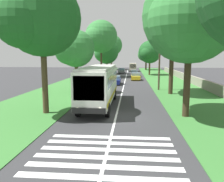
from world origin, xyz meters
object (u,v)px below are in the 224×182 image
trailing_car_2 (134,73)px  roadside_tree_right_4 (146,54)px  roadside_tree_left_2 (106,53)px  roadside_tree_left_4 (40,20)px  roadside_tree_left_0 (111,46)px  roadside_tree_right_1 (149,53)px  trailing_car_3 (122,71)px  utility_pole (159,61)px  roadside_tree_right_3 (171,23)px  trailing_minibus_0 (133,66)px  roadside_tree_left_1 (75,50)px  coach_bus (99,83)px  roadside_tree_left_3 (100,38)px  roadside_tree_right_2 (187,19)px  trailing_car_0 (115,80)px  trailing_car_1 (136,77)px

trailing_car_2 → roadside_tree_right_4: bearing=-9.4°
trailing_car_2 → roadside_tree_left_2: bearing=54.1°
trailing_car_2 → roadside_tree_left_4: (-37.27, 7.89, 6.79)m
roadside_tree_left_0 → roadside_tree_right_1: bearing=-152.5°
trailing_car_3 → utility_pole: (-32.80, -6.52, 3.33)m
roadside_tree_left_2 → roadside_tree_left_0: bearing=1.3°
trailing_car_3 → roadside_tree_right_3: roadside_tree_right_3 is taller
roadside_tree_left_2 → roadside_tree_right_3: (-31.84, -11.32, 2.93)m
trailing_minibus_0 → roadside_tree_right_3: bearing=-174.5°
roadside_tree_left_1 → roadside_tree_right_4: bearing=-13.0°
roadside_tree_left_2 → roadside_tree_left_1: bearing=179.2°
roadside_tree_left_0 → coach_bus: bearing=-176.0°
roadside_tree_left_3 → coach_bus: bearing=-172.6°
trailing_car_3 → roadside_tree_left_2: (-4.17, 3.94, 4.97)m
trailing_car_3 → trailing_minibus_0: 8.42m
roadside_tree_right_2 → trailing_car_0: bearing=18.5°
coach_bus → trailing_minibus_0: (51.42, -3.44, -0.60)m
roadside_tree_right_2 → roadside_tree_right_3: bearing=-3.2°
coach_bus → trailing_minibus_0: bearing=-3.8°
trailing_car_3 → roadside_tree_left_4: (-46.79, 4.45, 6.79)m
trailing_car_1 → roadside_tree_right_1: (12.74, -3.56, 4.91)m
roadside_tree_right_4 → utility_pole: 48.27m
trailing_car_0 → roadside_tree_left_0: size_ratio=0.35×
roadside_tree_left_3 → roadside_tree_right_2: bearing=-161.7°
roadside_tree_right_4 → utility_pole: size_ratio=1.09×
utility_pole → trailing_car_0: bearing=46.2°
roadside_tree_left_3 → utility_pole: (-19.34, -10.73, -4.76)m
roadside_tree_left_0 → roadside_tree_left_2: roadside_tree_left_0 is taller
coach_bus → roadside_tree_right_3: bearing=-44.9°
roadside_tree_right_3 → trailing_car_0: bearing=37.9°
trailing_car_1 → roadside_tree_left_0: bearing=12.9°
trailing_car_2 → roadside_tree_left_4: size_ratio=0.40×
trailing_minibus_0 → roadside_tree_left_1: 44.79m
roadside_tree_left_3 → roadside_tree_right_3: bearing=-152.8°
roadside_tree_left_3 → roadside_tree_right_2: (-33.29, -10.98, -1.38)m
trailing_car_2 → roadside_tree_right_2: (-37.22, -3.34, 6.71)m
coach_bus → trailing_car_3: coach_bus is taller
trailing_car_0 → roadside_tree_left_4: roadside_tree_left_4 is taller
coach_bus → trailing_car_3: size_ratio=2.60×
trailing_car_2 → utility_pole: size_ratio=0.56×
coach_bus → roadside_tree_left_2: bearing=5.3°
trailing_car_3 → roadside_tree_right_1: (-6.42, -7.16, 4.91)m
roadside_tree_left_1 → utility_pole: size_ratio=1.04×
trailing_car_2 → roadside_tree_left_1: size_ratio=0.54×
roadside_tree_right_4 → roadside_tree_right_3: bearing=179.8°
roadside_tree_left_0 → roadside_tree_left_3: (-29.23, -0.19, 0.51)m
roadside_tree_left_0 → roadside_tree_right_2: size_ratio=1.10×
roadside_tree_left_4 → utility_pole: (13.99, -10.97, -3.46)m
roadside_tree_right_4 → roadside_tree_right_1: bearing=178.9°
roadside_tree_right_4 → utility_pole: (-48.24, 1.06, -1.41)m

